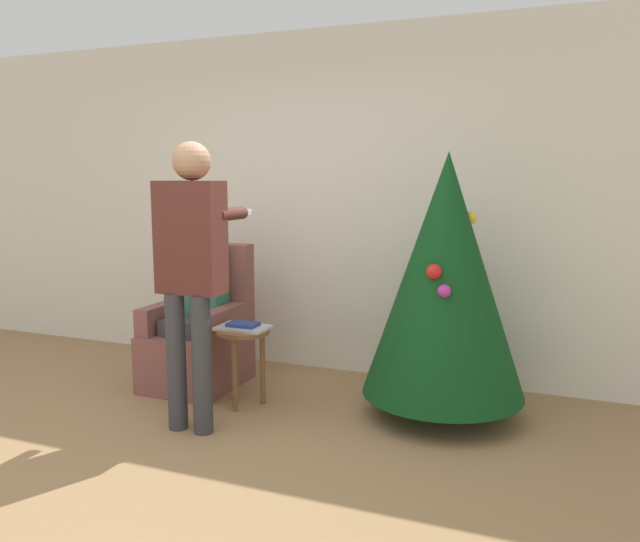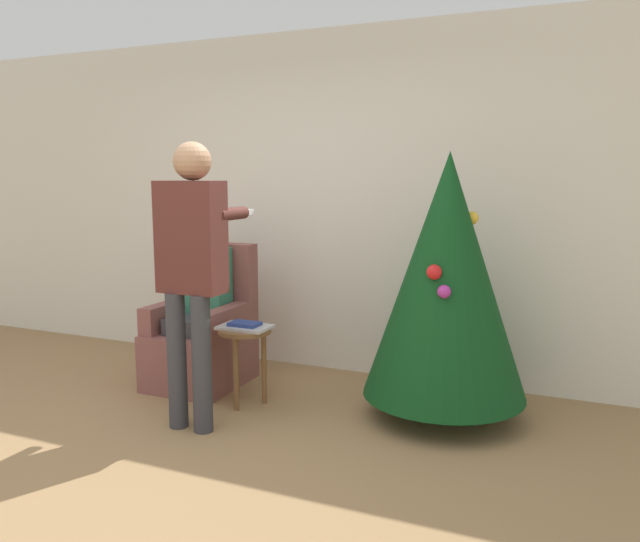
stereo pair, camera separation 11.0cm
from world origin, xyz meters
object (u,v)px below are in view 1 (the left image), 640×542
Objects in this scene: person_seated at (196,297)px; person_standing at (191,259)px; side_stool at (243,344)px; christmas_tree at (445,276)px; armchair at (200,338)px.

person_standing is (0.43, -0.71, 0.39)m from person_seated.
side_stool is (0.53, -0.25, -0.24)m from person_seated.
christmas_tree is 1.61m from person_standing.
christmas_tree reaches higher than armchair.
side_stool is at bearing -166.49° from christmas_tree.
armchair is 1.12m from person_standing.
person_standing reaches higher than side_stool.
side_stool is (0.53, -0.29, 0.08)m from armchair.
armchair is 1.96× the size of side_stool.
side_stool is at bearing -28.54° from armchair.
christmas_tree reaches higher than side_stool.
person_standing reaches higher than christmas_tree.
armchair reaches higher than side_stool.
person_standing is (-1.40, -0.77, 0.13)m from christmas_tree.
person_seated is (-1.84, -0.06, -0.26)m from christmas_tree.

